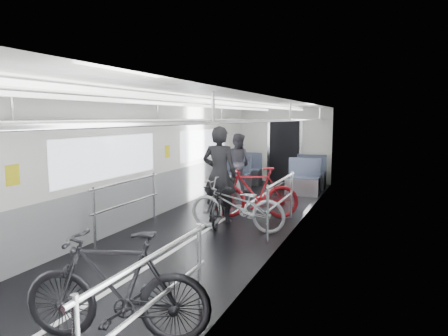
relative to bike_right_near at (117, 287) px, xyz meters
The scene contains 7 objects.
car_shell 4.72m from the bike_right_near, 99.61° to the left, with size 3.02×14.01×2.41m.
bike_right_near is the anchor object (origin of this frame).
bike_right_mid 3.92m from the bike_right_near, 93.72° to the left, with size 0.64×1.84×0.97m, color #99999D.
bike_right_far 4.93m from the bike_right_near, 92.50° to the left, with size 0.51×1.80×1.08m, color maroon.
bike_aisle 4.35m from the bike_right_near, 99.55° to the left, with size 0.54×1.54×0.81m, color black.
person_standing 4.48m from the bike_right_near, 100.36° to the left, with size 0.71×0.46×1.93m, color black.
person_seated 7.83m from the bike_right_near, 101.88° to the left, with size 0.80×0.63×1.65m, color #27252C.
Camera 1 is at (3.04, -5.75, 2.10)m, focal length 32.00 mm.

